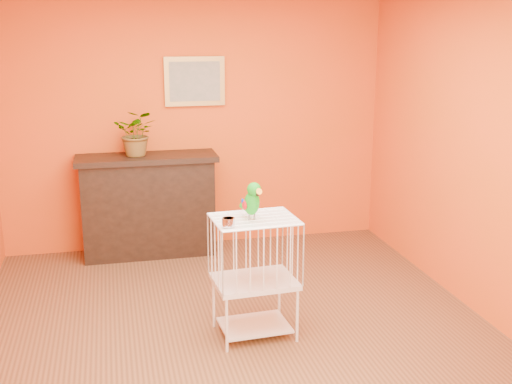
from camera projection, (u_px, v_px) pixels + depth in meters
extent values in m
plane|color=brown|center=(239.00, 336.00, 4.91)|extent=(4.50, 4.50, 0.00)
plane|color=#E24815|center=(195.00, 125.00, 6.70)|extent=(4.00, 0.00, 4.00)
plane|color=#E24815|center=(354.00, 296.00, 2.46)|extent=(4.00, 0.00, 4.00)
plane|color=#E24815|center=(488.00, 158.00, 5.02)|extent=(0.00, 4.50, 4.50)
cube|color=black|center=(149.00, 208.00, 6.56)|extent=(1.32, 0.44, 0.99)
cube|color=black|center=(146.00, 158.00, 6.43)|extent=(1.40, 0.50, 0.05)
cube|color=black|center=(150.00, 213.00, 6.38)|extent=(0.92, 0.02, 0.49)
cube|color=#4E161F|center=(122.00, 221.00, 6.48)|extent=(0.05, 0.20, 0.31)
cube|color=#254522|center=(131.00, 221.00, 6.50)|extent=(0.05, 0.20, 0.31)
cube|color=#4E161F|center=(141.00, 220.00, 6.52)|extent=(0.05, 0.20, 0.31)
cube|color=#254522|center=(152.00, 220.00, 6.55)|extent=(0.05, 0.20, 0.31)
cube|color=#4E161F|center=(162.00, 219.00, 6.57)|extent=(0.05, 0.20, 0.31)
imported|color=#26722D|center=(137.00, 138.00, 6.38)|extent=(0.53, 0.56, 0.36)
cube|color=#AD853D|center=(195.00, 81.00, 6.56)|extent=(0.62, 0.03, 0.50)
cube|color=gray|center=(195.00, 81.00, 6.55)|extent=(0.52, 0.01, 0.40)
cube|color=white|center=(255.00, 325.00, 4.93)|extent=(0.54, 0.43, 0.02)
cube|color=white|center=(254.00, 281.00, 4.83)|extent=(0.63, 0.50, 0.04)
cube|color=white|center=(254.00, 219.00, 4.71)|extent=(0.63, 0.50, 0.01)
cylinder|color=white|center=(227.00, 326.00, 4.62)|extent=(0.02, 0.02, 0.42)
cylinder|color=white|center=(297.00, 316.00, 4.77)|extent=(0.02, 0.02, 0.42)
cylinder|color=white|center=(214.00, 302.00, 5.01)|extent=(0.02, 0.02, 0.42)
cylinder|color=white|center=(279.00, 294.00, 5.16)|extent=(0.02, 0.02, 0.42)
cylinder|color=silver|center=(228.00, 222.00, 4.49)|extent=(0.09, 0.09, 0.06)
cylinder|color=#59544C|center=(249.00, 218.00, 4.66)|extent=(0.01, 0.01, 0.04)
cylinder|color=#59544C|center=(255.00, 217.00, 4.69)|extent=(0.01, 0.01, 0.04)
ellipsoid|color=#10990F|center=(252.00, 203.00, 4.65)|extent=(0.15, 0.19, 0.21)
ellipsoid|color=#10990F|center=(254.00, 189.00, 4.59)|extent=(0.13, 0.13, 0.10)
cone|color=orange|center=(258.00, 192.00, 4.56)|extent=(0.07, 0.08, 0.07)
cone|color=black|center=(257.00, 194.00, 4.57)|extent=(0.03, 0.03, 0.03)
sphere|color=black|center=(251.00, 189.00, 4.56)|extent=(0.01, 0.01, 0.01)
sphere|color=black|center=(260.00, 188.00, 4.59)|extent=(0.01, 0.01, 0.01)
ellipsoid|color=#A50C0C|center=(244.00, 205.00, 4.63)|extent=(0.04, 0.07, 0.07)
ellipsoid|color=navy|center=(258.00, 203.00, 4.69)|extent=(0.04, 0.07, 0.07)
cone|color=#10990F|center=(247.00, 210.00, 4.72)|extent=(0.11, 0.16, 0.11)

